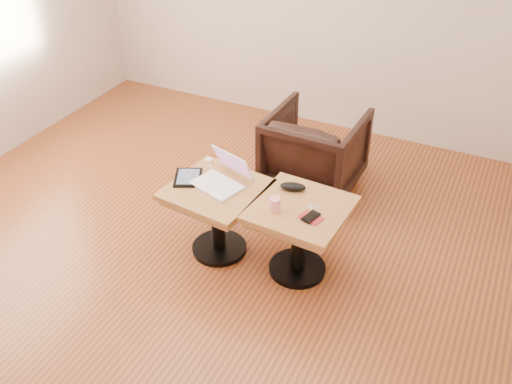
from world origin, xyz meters
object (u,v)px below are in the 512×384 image
at_px(laptop, 222,178).
at_px(side_table_right, 300,223).
at_px(side_table_left, 217,204).
at_px(striped_cup, 275,204).
at_px(armchair, 315,151).

bearing_deg(laptop, side_table_right, 15.98).
bearing_deg(side_table_left, side_table_right, 10.77).
bearing_deg(striped_cup, armchair, 97.78).
xyz_separation_m(side_table_left, armchair, (0.30, 1.07, -0.07)).
height_order(side_table_left, armchair, armchair).
relative_size(striped_cup, armchair, 0.13).
bearing_deg(striped_cup, side_table_left, 171.84).
xyz_separation_m(side_table_left, striped_cup, (0.46, -0.07, 0.18)).
bearing_deg(side_table_right, armchair, 109.15).
relative_size(side_table_left, side_table_right, 1.04).
bearing_deg(side_table_right, laptop, -177.79).
relative_size(laptop, armchair, 0.54).
distance_m(side_table_left, side_table_right, 0.59).
distance_m(laptop, striped_cup, 0.46).
bearing_deg(laptop, armchair, 91.65).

